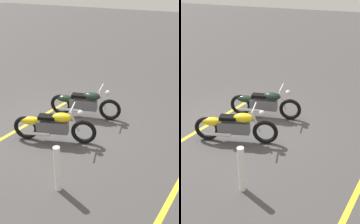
{
  "view_description": "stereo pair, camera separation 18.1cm",
  "coord_description": "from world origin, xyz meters",
  "views": [
    {
      "loc": [
        4.15,
        -5.95,
        3.98
      ],
      "look_at": [
        1.02,
        0.0,
        0.65
      ],
      "focal_mm": 44.42,
      "sensor_mm": 36.0,
      "label": 1
    },
    {
      "loc": [
        3.99,
        -6.03,
        3.98
      ],
      "look_at": [
        1.02,
        0.0,
        0.65
      ],
      "focal_mm": 44.42,
      "sensor_mm": 36.0,
      "label": 2
    }
  ],
  "objects": [
    {
      "name": "motorcycle_dark_foreground",
      "position": [
        0.38,
        0.78,
        0.46
      ],
      "size": [
        2.19,
        0.8,
        1.04
      ],
      "rotation": [
        0.0,
        0.0,
        0.25
      ],
      "color": "black",
      "rests_on": "ground"
    },
    {
      "name": "bollard_post",
      "position": [
        1.52,
        -2.32,
        0.51
      ],
      "size": [
        0.14,
        0.14,
        1.03
      ],
      "primitive_type": "cylinder",
      "color": "white",
      "rests_on": "ground"
    },
    {
      "name": "ground_plane",
      "position": [
        0.0,
        0.0,
        0.0
      ],
      "size": [
        60.0,
        60.0,
        0.0
      ],
      "primitive_type": "plane",
      "color": "#474444"
    },
    {
      "name": "parking_stripe_near",
      "position": [
        -0.82,
        -0.17,
        0.0
      ],
      "size": [
        0.42,
        3.2,
        0.01
      ],
      "primitive_type": "cube",
      "rotation": [
        0.0,
        0.0,
        1.48
      ],
      "color": "yellow",
      "rests_on": "ground"
    },
    {
      "name": "motorcycle_bright_foreground",
      "position": [
        0.34,
        -0.82,
        0.46
      ],
      "size": [
        2.14,
        0.9,
        1.04
      ],
      "rotation": [
        0.0,
        0.0,
        0.34
      ],
      "color": "black",
      "rests_on": "ground"
    }
  ]
}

